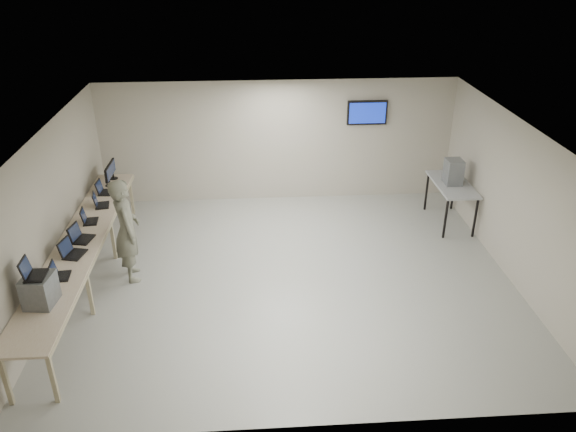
{
  "coord_description": "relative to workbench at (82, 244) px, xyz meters",
  "views": [
    {
      "loc": [
        -0.61,
        -8.66,
        5.6
      ],
      "look_at": [
        0.0,
        0.2,
        1.15
      ],
      "focal_mm": 35.0,
      "sensor_mm": 36.0,
      "label": 1
    }
  ],
  "objects": [
    {
      "name": "laptop_1",
      "position": [
        -0.03,
        -0.5,
        0.15
      ],
      "size": [
        0.39,
        0.43,
        0.3
      ],
      "rotation": [
        0.0,
        0.0,
        -0.23
      ],
      "color": "black",
      "rests_on": "workbench"
    },
    {
      "name": "workbench",
      "position": [
        0.0,
        0.0,
        0.0
      ],
      "size": [
        0.76,
        6.0,
        0.9
      ],
      "color": "tan",
      "rests_on": "ground"
    },
    {
      "name": "soldier",
      "position": [
        0.74,
        0.22,
        0.14
      ],
      "size": [
        0.65,
        0.81,
        1.92
      ],
      "primitive_type": "imported",
      "rotation": [
        0.0,
        0.0,
        1.87
      ],
      "color": "#5A614A",
      "rests_on": "ground"
    },
    {
      "name": "room",
      "position": [
        3.62,
        0.06,
        0.58
      ],
      "size": [
        8.01,
        7.01,
        2.81
      ],
      "color": "#A0A293",
      "rests_on": "ground"
    },
    {
      "name": "storage_bins",
      "position": [
        7.17,
        1.94,
        0.36
      ],
      "size": [
        0.33,
        0.37,
        0.53
      ],
      "color": "gray",
      "rests_on": "side_table"
    },
    {
      "name": "laptop_2",
      "position": [
        -0.02,
        0.01,
        0.15
      ],
      "size": [
        0.38,
        0.43,
        0.29
      ],
      "rotation": [
        0.0,
        0.0,
        -0.21
      ],
      "color": "black",
      "rests_on": "workbench"
    },
    {
      "name": "equipment_box",
      "position": [
        -0.06,
        -1.84,
        0.3
      ],
      "size": [
        0.43,
        0.48,
        0.46
      ],
      "primitive_type": "cube",
      "rotation": [
        0.0,
        0.0,
        -0.11
      ],
      "color": "#585E62",
      "rests_on": "workbench"
    },
    {
      "name": "monitor_near",
      "position": [
        -0.01,
        2.37,
        0.32
      ],
      "size": [
        0.19,
        0.42,
        0.41
      ],
      "color": "black",
      "rests_on": "workbench"
    },
    {
      "name": "laptop_0",
      "position": [
        -0.04,
        -1.15,
        0.14
      ],
      "size": [
        0.29,
        0.34,
        0.25
      ],
      "rotation": [
        0.0,
        0.0,
        0.09
      ],
      "color": "black",
      "rests_on": "workbench"
    },
    {
      "name": "laptop_4",
      "position": [
        0.0,
        1.38,
        0.14
      ],
      "size": [
        0.34,
        0.38,
        0.27
      ],
      "rotation": [
        0.0,
        0.0,
        0.17
      ],
      "color": "black",
      "rests_on": "workbench"
    },
    {
      "name": "side_table",
      "position": [
        7.19,
        1.94,
        0.03
      ],
      "size": [
        0.72,
        1.54,
        0.92
      ],
      "color": "#9FA1A4",
      "rests_on": "ground"
    },
    {
      "name": "laptop_5",
      "position": [
        -0.06,
        2.0,
        0.14
      ],
      "size": [
        0.3,
        0.36,
        0.27
      ],
      "rotation": [
        0.0,
        0.0,
        -0.06
      ],
      "color": "black",
      "rests_on": "workbench"
    },
    {
      "name": "laptop_3",
      "position": [
        -0.05,
        0.7,
        0.14
      ],
      "size": [
        0.31,
        0.35,
        0.26
      ],
      "rotation": [
        0.0,
        0.0,
        0.11
      ],
      "color": "black",
      "rests_on": "workbench"
    },
    {
      "name": "monitor_far",
      "position": [
        -0.01,
        2.75,
        0.32
      ],
      "size": [
        0.18,
        0.41,
        0.4
      ],
      "color": "black",
      "rests_on": "workbench"
    },
    {
      "name": "laptop_on_box",
      "position": [
        -0.12,
        -1.84,
        0.6
      ],
      "size": [
        0.3,
        0.36,
        0.28
      ],
      "rotation": [
        0.0,
        0.0,
        0.03
      ],
      "color": "black",
      "rests_on": "equipment_box"
    }
  ]
}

